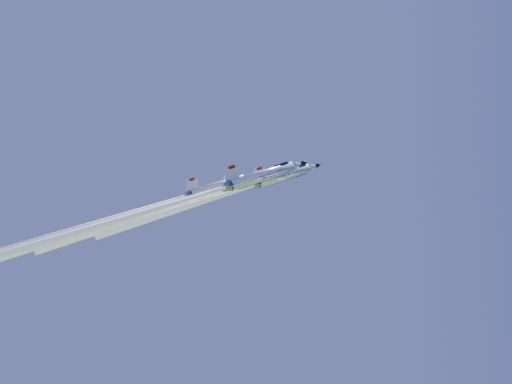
% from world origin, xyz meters
% --- Properties ---
extents(jet_lead, '(30.22, 22.67, 31.01)m').
position_xyz_m(jet_lead, '(-5.48, -3.50, 104.53)').
color(jet_lead, white).
extents(jet_left, '(31.75, 23.93, 35.54)m').
position_xyz_m(jet_left, '(-14.28, -4.01, 102.55)').
color(jet_left, white).
extents(jet_right, '(44.89, 34.04, 55.76)m').
position_xyz_m(jet_right, '(-17.83, -21.45, 98.01)').
color(jet_right, white).
extents(jet_slot, '(31.21, 23.51, 34.60)m').
position_xyz_m(jet_slot, '(-18.55, -13.58, 100.41)').
color(jet_slot, white).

